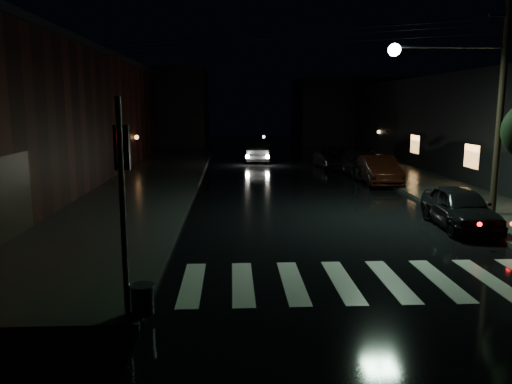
{
  "coord_description": "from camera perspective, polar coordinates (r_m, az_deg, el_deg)",
  "views": [
    {
      "loc": [
        -0.23,
        -10.83,
        4.19
      ],
      "look_at": [
        0.49,
        3.98,
        1.6
      ],
      "focal_mm": 35.0,
      "sensor_mm": 36.0,
      "label": 1
    }
  ],
  "objects": [
    {
      "name": "parked_car_c",
      "position": [
        30.48,
        12.16,
        3.25
      ],
      "size": [
        2.36,
        5.39,
        1.54
      ],
      "primitive_type": "imported",
      "rotation": [
        0.0,
        0.0,
        0.04
      ],
      "color": "black",
      "rests_on": "ground"
    },
    {
      "name": "parked_car_b",
      "position": [
        27.5,
        13.82,
        2.48
      ],
      "size": [
        1.88,
        4.74,
        1.54
      ],
      "primitive_type": "imported",
      "rotation": [
        0.0,
        0.0,
        -0.05
      ],
      "color": "black",
      "rests_on": "ground"
    },
    {
      "name": "oncoming_car",
      "position": [
        37.45,
        0.44,
        4.67
      ],
      "size": [
        2.16,
        4.82,
        1.54
      ],
      "primitive_type": "imported",
      "rotation": [
        0.0,
        0.0,
        3.02
      ],
      "color": "black",
      "rests_on": "ground"
    },
    {
      "name": "building_left",
      "position": [
        29.31,
        -26.69,
        7.52
      ],
      "size": [
        10.0,
        36.0,
        7.0
      ],
      "primitive_type": "cube",
      "color": "black",
      "rests_on": "ground"
    },
    {
      "name": "crosswalk",
      "position": [
        12.5,
        12.55,
        -9.89
      ],
      "size": [
        9.0,
        3.0,
        0.01
      ],
      "primitive_type": "cube",
      "color": "beige",
      "rests_on": "ground"
    },
    {
      "name": "building_far_left",
      "position": [
        56.68,
        -12.86,
        9.48
      ],
      "size": [
        14.0,
        10.0,
        8.0
      ],
      "primitive_type": "cube",
      "color": "black",
      "rests_on": "ground"
    },
    {
      "name": "parked_car_d",
      "position": [
        33.99,
        9.14,
        3.88
      ],
      "size": [
        2.53,
        5.08,
        1.38
      ],
      "primitive_type": "imported",
      "rotation": [
        0.0,
        0.0,
        0.05
      ],
      "color": "black",
      "rests_on": "ground"
    },
    {
      "name": "building_far_right",
      "position": [
        57.62,
        11.69,
        9.03
      ],
      "size": [
        14.0,
        10.0,
        7.0
      ],
      "primitive_type": "cube",
      "color": "black",
      "rests_on": "ground"
    },
    {
      "name": "parked_car_a",
      "position": [
        18.54,
        22.28,
        -1.64
      ],
      "size": [
        1.93,
        4.29,
        1.43
      ],
      "primitive_type": "imported",
      "rotation": [
        0.0,
        0.0,
        -0.06
      ],
      "color": "black",
      "rests_on": "ground"
    },
    {
      "name": "signal_pole_corner",
      "position": [
        9.93,
        -13.87,
        -5.87
      ],
      "size": [
        0.68,
        0.61,
        4.2
      ],
      "color": "slate",
      "rests_on": "ground"
    },
    {
      "name": "sidewalk_left",
      "position": [
        25.62,
        -13.46,
        0.4
      ],
      "size": [
        6.0,
        44.0,
        0.15
      ],
      "primitive_type": "cube",
      "color": "#282826",
      "rests_on": "ground"
    },
    {
      "name": "sidewalk_right",
      "position": [
        27.17,
        19.39,
        0.64
      ],
      "size": [
        4.0,
        44.0,
        0.15
      ],
      "primitive_type": "cube",
      "color": "#282826",
      "rests_on": "ground"
    },
    {
      "name": "utility_pole",
      "position": [
        20.0,
        24.58,
        10.2
      ],
      "size": [
        4.92,
        0.44,
        8.0
      ],
      "color": "black",
      "rests_on": "ground"
    },
    {
      "name": "ground",
      "position": [
        11.62,
        -1.48,
        -11.24
      ],
      "size": [
        120.0,
        120.0,
        0.0
      ],
      "primitive_type": "plane",
      "color": "black",
      "rests_on": "ground"
    }
  ]
}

